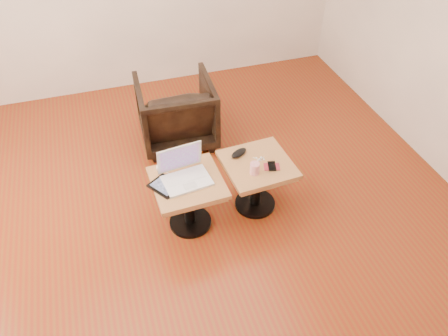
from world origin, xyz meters
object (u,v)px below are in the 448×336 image
object	(u,v)px
side_table_right	(257,174)
striped_cup	(255,168)
side_table_left	(188,192)
laptop	(184,173)
armchair	(176,112)

from	to	relation	value
side_table_right	striped_cup	xyz separation A→B (m)	(-0.07, -0.10, 0.16)
side_table_left	striped_cup	world-z (taller)	striped_cup
side_table_left	laptop	world-z (taller)	laptop
side_table_right	laptop	distance (m)	0.59
side_table_left	striped_cup	distance (m)	0.52
side_table_left	side_table_right	size ratio (longest dim) A/B	0.98
laptop	armchair	distance (m)	1.09
side_table_right	armchair	size ratio (longest dim) A/B	0.76
armchair	laptop	bearing A→B (deg)	83.74
side_table_right	laptop	world-z (taller)	laptop
striped_cup	armchair	world-z (taller)	armchair
side_table_left	laptop	bearing A→B (deg)	102.43
side_table_left	side_table_right	bearing A→B (deg)	1.26
laptop	armchair	xyz separation A→B (m)	(0.17, 1.06, -0.19)
side_table_right	armchair	world-z (taller)	armchair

